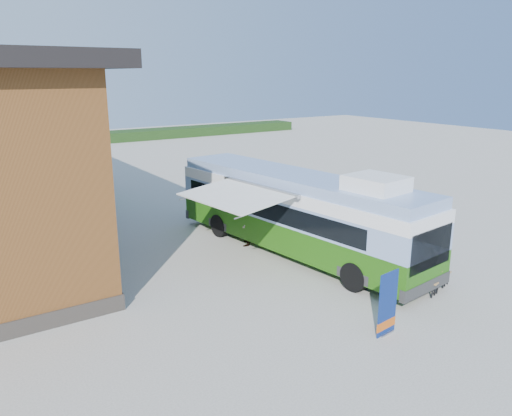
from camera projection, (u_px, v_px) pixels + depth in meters
ground at (294, 265)px, 18.48m from camera, size 100.00×100.00×0.00m
hedge at (134, 135)px, 53.16m from camera, size 40.00×3.00×1.00m
bus at (296, 210)px, 19.40m from camera, size 3.86×12.09×3.65m
awning at (238, 194)px, 18.05m from camera, size 2.97×4.31×0.51m
banner at (387, 309)px, 13.40m from camera, size 0.79×0.24×1.82m
picnic_table at (425, 270)px, 16.44m from camera, size 1.72×1.62×0.81m
person_a at (97, 233)px, 19.24m from camera, size 0.79×0.78×1.83m
person_b at (245, 226)px, 20.42m from camera, size 1.00×1.03×1.67m
slurry_tanker at (60, 179)px, 26.50m from camera, size 2.55×6.68×2.48m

